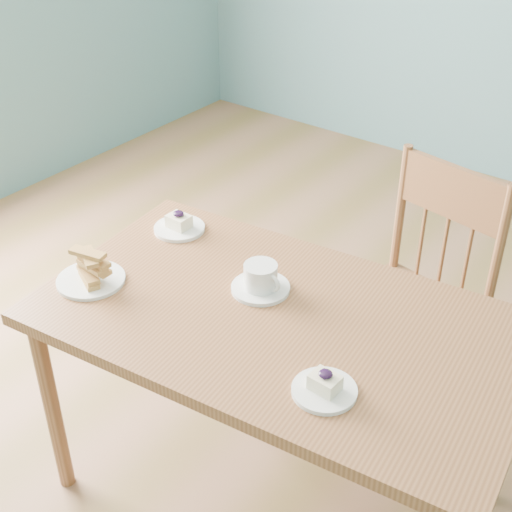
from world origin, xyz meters
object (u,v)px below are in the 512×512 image
coffee_cup (261,280)px  biscotti_plate (90,271)px  dining_chair (414,298)px  cheesecake_plate_near (325,387)px  cheesecake_plate_far (179,225)px  dining_table (280,337)px

coffee_cup → biscotti_plate: bearing=-138.0°
dining_chair → cheesecake_plate_near: size_ratio=5.91×
cheesecake_plate_near → cheesecake_plate_far: bearing=155.8°
biscotti_plate → cheesecake_plate_near: bearing=1.6°
cheesecake_plate_near → cheesecake_plate_far: (-0.73, 0.33, 0.00)m
dining_chair → cheesecake_plate_far: bearing=-136.8°
dining_table → biscotti_plate: bearing=-166.2°
dining_table → cheesecake_plate_near: size_ratio=8.94×
cheesecake_plate_far → coffee_cup: 0.40m
biscotti_plate → cheesecake_plate_far: bearing=88.6°
dining_chair → biscotti_plate: bearing=-119.7°
cheesecake_plate_near → cheesecake_plate_far: 0.81m
dining_table → coffee_cup: 0.16m
cheesecake_plate_near → dining_table: bearing=145.1°
dining_chair → coffee_cup: 0.61m
dining_chair → dining_table: bearing=-92.2°
cheesecake_plate_near → coffee_cup: (-0.35, 0.23, 0.02)m
dining_table → coffee_cup: bearing=143.6°
cheesecake_plate_near → biscotti_plate: biscotti_plate is taller
cheesecake_plate_far → cheesecake_plate_near: bearing=-24.2°
dining_table → dining_chair: 0.60m
dining_chair → cheesecake_plate_far: 0.78m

